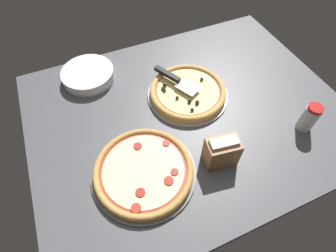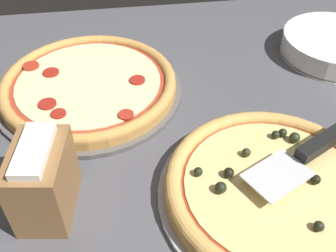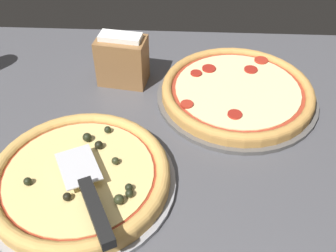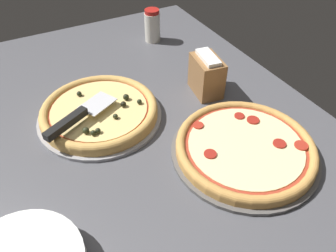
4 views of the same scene
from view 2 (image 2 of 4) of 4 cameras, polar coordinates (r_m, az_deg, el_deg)
ground_plane at (r=64.64cm, az=6.40°, el=-9.75°), size 129.43×101.40×3.60cm
pizza_pan_front at (r=63.12cm, az=14.73°, el=-9.78°), size 34.91×34.91×1.00cm
pizza_front at (r=61.54cm, az=15.06°, el=-8.58°), size 32.82×32.82×4.11cm
pizza_pan_back at (r=81.36cm, az=-11.25°, el=4.96°), size 37.11×37.11×1.00cm
pizza_back at (r=80.25cm, az=-11.44°, el=6.01°), size 34.88×34.88×2.82cm
serving_spatula at (r=64.87cm, az=21.02°, el=-2.68°), size 14.15×21.89×2.00cm
plate_stack at (r=98.10cm, az=23.01°, el=10.67°), size 23.45×23.45×4.90cm
napkin_holder at (r=58.54cm, az=-17.67°, el=-7.50°), size 12.36×8.94×12.72cm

